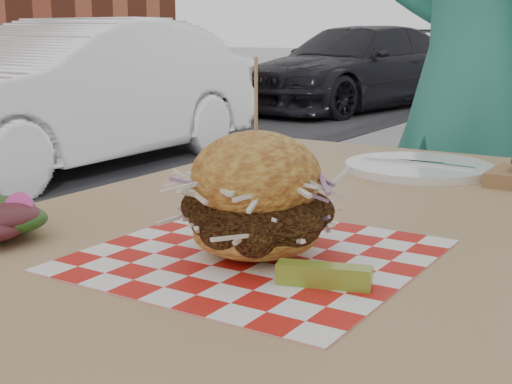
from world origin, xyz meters
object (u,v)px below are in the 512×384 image
car_white (70,95)px  diner (472,82)px  car_dark (355,68)px  patio_table (329,264)px  patio_chair (492,203)px  sandwich (256,202)px

car_white → diner: bearing=-28.4°
diner → car_white: size_ratio=0.52×
car_dark → diner: bearing=-51.9°
diner → car_white: 3.86m
patio_table → diner: bearing=95.6°
patio_chair → sandwich: bearing=-100.0°
diner → patio_chair: 0.33m
car_dark → car_white: bearing=-78.7°
sandwich → car_dark: bearing=113.8°
car_dark → sandwich: bearing=-54.9°
car_white → car_dark: 4.99m
patio_chair → sandwich: size_ratio=4.28×
car_white → car_dark: (-0.00, 4.99, -0.01)m
car_dark → sandwich: (3.54, -8.04, 0.27)m
patio_chair → sandwich: (0.04, -1.25, 0.26)m
car_white → patio_chair: bearing=-28.2°
car_white → patio_chair: size_ratio=3.52×
diner → patio_table: size_ratio=1.45×
patio_table → sandwich: 0.27m
car_dark → sandwich: 8.79m
diner → car_dark: bearing=-39.7°
diner → car_dark: size_ratio=0.47×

